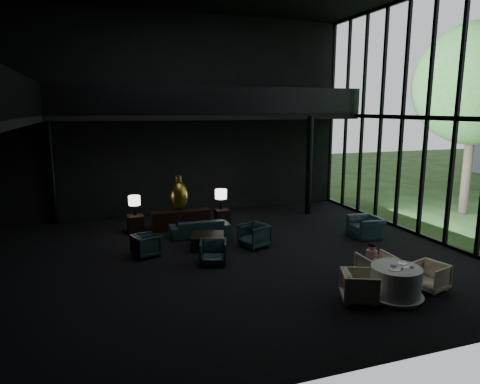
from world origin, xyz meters
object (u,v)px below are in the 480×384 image
object	(u,v)px
lounge_armchair_west	(146,245)
side_table_left	(136,224)
coffee_table	(208,241)
table_lamp_left	(134,201)
side_table_right	(222,217)
dining_table	(395,285)
dining_chair_west	(359,285)
window_armchair	(366,224)
bronze_urn	(179,195)
lounge_armchair_east	(254,234)
sofa	(200,225)
child	(372,254)
console	(181,220)
table_lamp_right	(221,195)
dining_chair_east	(430,276)
lounge_armchair_south	(213,252)
dining_chair_north	(376,266)

from	to	relation	value
lounge_armchair_west	side_table_left	bearing A→B (deg)	-17.86
lounge_armchair_west	coffee_table	distance (m)	1.91
table_lamp_left	side_table_right	distance (m)	3.30
dining_table	dining_chair_west	bearing A→B (deg)	172.10
window_armchair	coffee_table	distance (m)	5.42
dining_table	dining_chair_west	size ratio (longest dim) A/B	1.63
bronze_urn	dining_chair_west	distance (m)	7.97
side_table_right	dining_chair_west	distance (m)	7.42
dining_table	lounge_armchair_east	bearing A→B (deg)	111.14
bronze_urn	sofa	bearing A→B (deg)	-72.86
table_lamp_left	child	distance (m)	8.34
console	side_table_right	xyz separation A→B (m)	(1.60, 0.13, -0.05)
dining_chair_west	bronze_urn	bearing A→B (deg)	43.33
side_table_right	child	distance (m)	6.81
table_lamp_right	coffee_table	size ratio (longest dim) A/B	0.75
console	dining_chair_east	size ratio (longest dim) A/B	3.01
lounge_armchair_south	coffee_table	world-z (taller)	lounge_armchair_south
dining_chair_east	child	size ratio (longest dim) A/B	1.18
dining_chair_east	table_lamp_right	bearing A→B (deg)	-174.19
window_armchair	lounge_armchair_west	bearing A→B (deg)	-90.70
lounge_armchair_east	window_armchair	bearing A→B (deg)	67.25
coffee_table	dining_chair_west	world-z (taller)	dining_chair_west
dining_table	child	size ratio (longest dim) A/B	2.17
table_lamp_right	dining_chair_north	world-z (taller)	table_lamp_right
side_table_left	dining_chair_west	size ratio (longest dim) A/B	0.77
bronze_urn	dining_table	bearing A→B (deg)	-65.10
side_table_left	coffee_table	world-z (taller)	side_table_left
lounge_armchair_west	dining_chair_east	size ratio (longest dim) A/B	0.98
lounge_armchair_south	child	xyz separation A→B (m)	(3.39, -2.52, 0.38)
side_table_left	sofa	bearing A→B (deg)	-30.68
sofa	lounge_armchair_west	xyz separation A→B (m)	(-1.96, -1.45, -0.05)
window_armchair	child	distance (m)	4.02
table_lamp_left	child	world-z (taller)	table_lamp_left
lounge_armchair_west	dining_chair_north	xyz separation A→B (m)	(5.21, -3.85, 0.09)
side_table_right	table_lamp_right	distance (m)	0.83
dining_chair_north	lounge_armchair_east	bearing A→B (deg)	-60.04
bronze_urn	table_lamp_right	world-z (taller)	bronze_urn
lounge_armchair_south	dining_chair_east	distance (m)	5.58
lounge_armchair_south	dining_table	xyz separation A→B (m)	(3.37, -3.48, -0.04)
dining_chair_north	dining_chair_east	world-z (taller)	dining_chair_north
window_armchair	dining_chair_north	size ratio (longest dim) A/B	1.23
console	lounge_armchair_south	size ratio (longest dim) A/B	2.89
coffee_table	dining_chair_north	distance (m)	5.18
bronze_urn	lounge_armchair_east	world-z (taller)	bronze_urn
lounge_armchair_west	dining_chair_east	distance (m)	7.71
side_table_left	side_table_right	bearing A→B (deg)	1.01
window_armchair	child	world-z (taller)	child
side_table_left	dining_chair_east	xyz separation A→B (m)	(6.21, -7.30, 0.05)
console	table_lamp_left	bearing A→B (deg)	173.94
side_table_left	sofa	distance (m)	2.36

